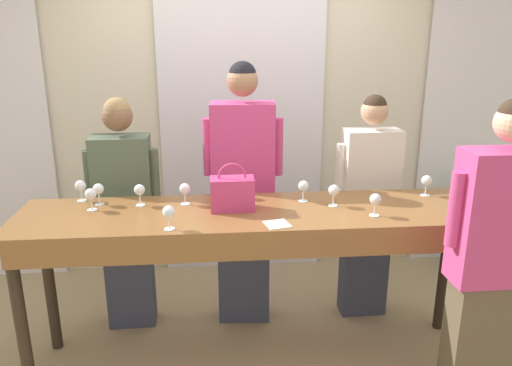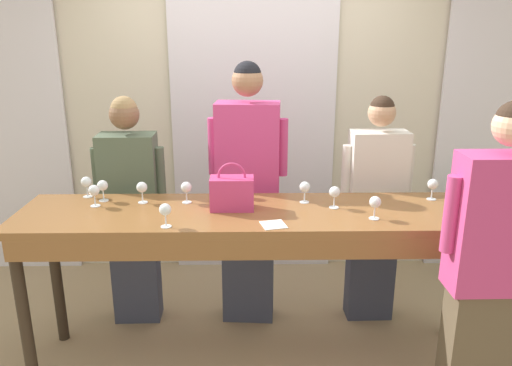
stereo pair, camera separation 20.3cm
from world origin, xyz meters
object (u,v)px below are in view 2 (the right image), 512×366
wine_glass_center_left (94,191)px  wine_glass_by_handbag (433,185)px  wine_glass_front_right (335,193)px  guest_olive_jacket (132,210)px  potted_plant (494,232)px  tasting_bar (256,231)px  wine_glass_back_right (305,188)px  wine_glass_near_host (487,209)px  guest_cream_sweater (375,209)px  guest_pink_top (248,194)px  wine_glass_front_left (186,188)px  wine_glass_center_mid (142,188)px  wine_glass_back_left (86,183)px  host_pouring (490,278)px  handbag (232,192)px  wine_glass_back_mid (238,183)px  wine_bottle (468,201)px  wine_glass_by_bottle (165,210)px  wine_glass_front_mid (103,186)px  wine_glass_center_right (375,203)px

wine_glass_center_left → wine_glass_by_handbag: same height
wine_glass_front_right → guest_olive_jacket: guest_olive_jacket is taller
guest_olive_jacket → potted_plant: guest_olive_jacket is taller
tasting_bar → wine_glass_back_right: wine_glass_back_right is taller
tasting_bar → guest_olive_jacket: (-0.86, 0.54, -0.06)m
wine_glass_near_host → potted_plant: wine_glass_near_host is taller
guest_cream_sweater → guest_pink_top: bearing=180.0°
wine_glass_by_handbag → guest_cream_sweater: bearing=128.2°
wine_glass_front_left → guest_olive_jacket: 0.63m
wine_glass_front_left → wine_glass_center_mid: size_ratio=1.00×
wine_glass_center_mid → guest_cream_sweater: (1.54, 0.37, -0.28)m
wine_glass_back_left → host_pouring: size_ratio=0.08×
handbag → wine_glass_back_left: handbag is taller
wine_glass_back_right → potted_plant: 2.03m
tasting_bar → wine_glass_back_mid: (-0.11, 0.28, 0.21)m
wine_bottle → wine_glass_by_bottle: 1.66m
guest_olive_jacket → wine_glass_by_bottle: bearing=-64.3°
wine_glass_near_host → wine_glass_by_handbag: bearing=107.6°
wine_glass_front_right → wine_glass_back_left: (-1.54, 0.23, -0.00)m
wine_glass_back_right → host_pouring: (0.82, -0.76, -0.22)m
wine_glass_back_mid → host_pouring: size_ratio=0.08×
wine_glass_back_mid → wine_glass_by_bottle: same height
wine_glass_back_right → wine_bottle: bearing=-21.4°
wine_glass_near_host → potted_plant: (0.75, 1.28, -0.68)m
wine_glass_front_left → wine_glass_center_mid: bearing=179.3°
wine_glass_back_right → wine_glass_near_host: size_ratio=1.00×
handbag → wine_glass_back_right: (0.44, 0.11, -0.01)m
wine_glass_back_left → wine_glass_by_bottle: same height
wine_glass_front_left → wine_glass_by_bottle: (-0.07, -0.40, 0.00)m
handbag → wine_glass_by_handbag: 1.26m
guest_cream_sweater → wine_glass_back_mid: bearing=-164.4°
guest_olive_jacket → host_pouring: (1.98, -1.14, 0.06)m
handbag → wine_glass_near_host: (1.39, -0.29, -0.01)m
wine_glass_front_mid → wine_glass_front_right: same height
guest_cream_sweater → wine_glass_front_left: bearing=-163.8°
wine_glass_front_right → wine_glass_by_bottle: 1.00m
wine_glass_front_mid → guest_olive_jacket: size_ratio=0.08×
wine_glass_back_right → wine_glass_back_left: bearing=174.6°
wine_glass_front_left → guest_cream_sweater: size_ratio=0.08×
wine_bottle → wine_glass_center_mid: wine_bottle is taller
guest_olive_jacket → potted_plant: (2.85, 0.51, -0.40)m
wine_glass_center_left → guest_olive_jacket: size_ratio=0.08×
host_pouring → handbag: bearing=152.8°
wine_glass_center_left → wine_glass_by_bottle: (0.48, -0.34, 0.00)m
wine_glass_near_host → wine_glass_center_left: bearing=171.1°
wine_glass_center_right → potted_plant: wine_glass_center_right is taller
wine_glass_center_right → wine_glass_back_right: (-0.36, 0.28, 0.00)m
wine_glass_center_left → guest_olive_jacket: 0.52m
wine_glass_back_left → guest_cream_sweater: size_ratio=0.08×
wine_glass_center_left → wine_glass_by_handbag: size_ratio=1.00×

